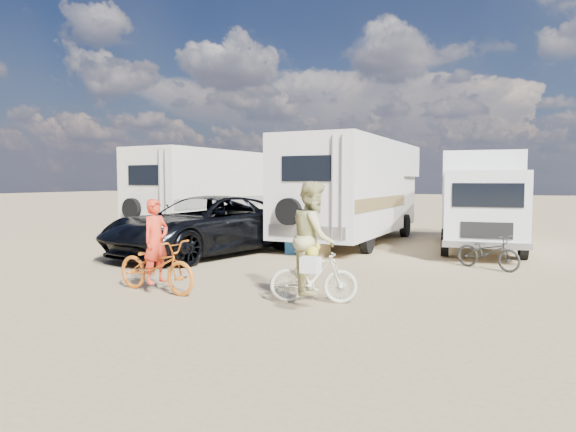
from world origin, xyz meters
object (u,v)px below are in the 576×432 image
at_px(cooler, 295,246).
at_px(crate, 320,250).
at_px(rv_main, 354,192).
at_px(dark_suv, 205,225).
at_px(bike_woman, 313,277).
at_px(bike_parked, 488,252).
at_px(box_truck, 481,201).
at_px(rider_man, 156,250).
at_px(rv_left, 218,193).
at_px(rider_woman, 314,248).
at_px(bike_man, 156,266).

bearing_deg(cooler, crate, -36.12).
distance_m(rv_main, cooler, 3.69).
relative_size(dark_suv, bike_woman, 3.98).
height_order(bike_parked, cooler, bike_parked).
bearing_deg(box_truck, dark_suv, -153.63).
height_order(box_truck, bike_parked, box_truck).
height_order(box_truck, crate, box_truck).
bearing_deg(rider_man, box_truck, -22.12).
distance_m(bike_woman, rider_man, 3.04).
distance_m(cooler, crate, 0.85).
relative_size(rv_main, bike_parked, 5.10).
relative_size(bike_parked, crate, 3.64).
relative_size(rv_left, rider_woman, 4.12).
bearing_deg(bike_man, rv_left, 33.49).
height_order(rv_main, dark_suv, rv_main).
xyz_separation_m(dark_suv, bike_man, (1.85, -4.46, -0.33)).
height_order(rv_main, crate, rv_main).
xyz_separation_m(rv_main, bike_man, (-1.16, -8.95, -1.20)).
height_order(dark_suv, bike_parked, dark_suv).
xyz_separation_m(bike_woman, bike_parked, (2.56, 4.74, -0.04)).
bearing_deg(rider_woman, rv_left, 21.76).
height_order(dark_suv, cooler, dark_suv).
xyz_separation_m(dark_suv, crate, (3.08, 1.01, -0.66)).
height_order(rider_man, bike_parked, rider_man).
xyz_separation_m(bike_woman, cooler, (-2.59, 5.25, -0.22)).
bearing_deg(rv_left, box_truck, 2.57).
height_order(bike_man, rider_man, rider_man).
bearing_deg(bike_woman, cooler, 8.18).
relative_size(bike_man, crate, 4.37).
distance_m(rv_left, bike_parked, 10.83).
bearing_deg(cooler, box_truck, 10.37).
xyz_separation_m(bike_woman, rider_woman, (0.00, 0.00, 0.50)).
xyz_separation_m(dark_suv, rider_woman, (4.84, -4.07, 0.12)).
relative_size(rider_man, bike_parked, 1.00).
relative_size(cooler, crate, 1.33).
height_order(dark_suv, rider_woman, rider_woman).
bearing_deg(dark_suv, cooler, 42.53).
bearing_deg(dark_suv, bike_parked, 19.96).
relative_size(rv_main, rider_man, 5.12).
relative_size(rv_left, bike_woman, 5.20).
distance_m(rv_left, bike_man, 10.29).
bearing_deg(rv_main, bike_man, -95.69).
bearing_deg(bike_woman, rider_man, 79.38).
bearing_deg(rider_man, rider_woman, -74.45).
distance_m(dark_suv, bike_man, 4.84).
distance_m(dark_suv, rider_woman, 6.33).
height_order(dark_suv, bike_man, dark_suv).
bearing_deg(rider_man, cooler, 3.98).
distance_m(box_truck, rider_woman, 8.77).
distance_m(rv_main, rider_man, 9.07).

